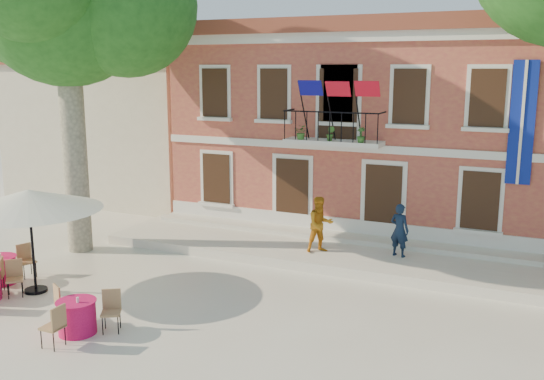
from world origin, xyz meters
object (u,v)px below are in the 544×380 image
at_px(pedestrian_navy, 399,230).
at_px(pedestrian_orange, 320,224).
at_px(patio_umbrella, 29,200).
at_px(cafe_table_0, 0,268).
at_px(cafe_table_1, 77,315).

relative_size(pedestrian_navy, pedestrian_orange, 0.93).
height_order(patio_umbrella, cafe_table_0, patio_umbrella).
distance_m(pedestrian_navy, cafe_table_0, 11.47).
height_order(patio_umbrella, cafe_table_1, patio_umbrella).
xyz_separation_m(patio_umbrella, cafe_table_0, (-1.36, 0.08, -2.07)).
distance_m(patio_umbrella, pedestrian_navy, 10.46).
xyz_separation_m(pedestrian_orange, cafe_table_0, (-7.39, -5.50, -0.74)).
height_order(pedestrian_navy, pedestrian_orange, pedestrian_orange).
bearing_deg(cafe_table_0, patio_umbrella, -3.55).
relative_size(pedestrian_navy, cafe_table_0, 0.87).
xyz_separation_m(pedestrian_navy, cafe_table_1, (-5.52, -7.71, -0.68)).
xyz_separation_m(cafe_table_0, cafe_table_1, (4.18, -1.64, 0.00)).
relative_size(patio_umbrella, pedestrian_navy, 2.32).
height_order(patio_umbrella, pedestrian_orange, patio_umbrella).
xyz_separation_m(patio_umbrella, pedestrian_navy, (8.35, 6.15, -1.39)).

